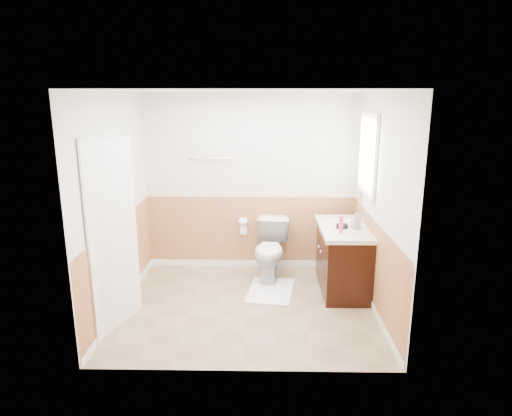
{
  "coord_description": "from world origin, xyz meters",
  "views": [
    {
      "loc": [
        0.2,
        -4.86,
        2.44
      ],
      "look_at": [
        0.1,
        0.25,
        1.15
      ],
      "focal_mm": 31.06,
      "sensor_mm": 36.0,
      "label": 1
    }
  ],
  "objects_px": {
    "bath_mat": "(271,291)",
    "vanity_cabinet": "(343,260)",
    "lotion_bottle": "(341,225)",
    "soap_dispenser": "(356,221)",
    "toilet": "(270,250)"
  },
  "relations": [
    {
      "from": "lotion_bottle",
      "to": "soap_dispenser",
      "type": "distance_m",
      "value": 0.3
    },
    {
      "from": "vanity_cabinet",
      "to": "soap_dispenser",
      "type": "height_order",
      "value": "soap_dispenser"
    },
    {
      "from": "vanity_cabinet",
      "to": "soap_dispenser",
      "type": "bearing_deg",
      "value": -38.73
    },
    {
      "from": "lotion_bottle",
      "to": "bath_mat",
      "type": "bearing_deg",
      "value": 165.98
    },
    {
      "from": "bath_mat",
      "to": "vanity_cabinet",
      "type": "distance_m",
      "value": 1.01
    },
    {
      "from": "toilet",
      "to": "bath_mat",
      "type": "height_order",
      "value": "toilet"
    },
    {
      "from": "lotion_bottle",
      "to": "soap_dispenser",
      "type": "relative_size",
      "value": 1.11
    },
    {
      "from": "vanity_cabinet",
      "to": "lotion_bottle",
      "type": "distance_m",
      "value": 0.64
    },
    {
      "from": "vanity_cabinet",
      "to": "lotion_bottle",
      "type": "height_order",
      "value": "lotion_bottle"
    },
    {
      "from": "vanity_cabinet",
      "to": "soap_dispenser",
      "type": "distance_m",
      "value": 0.57
    },
    {
      "from": "toilet",
      "to": "soap_dispenser",
      "type": "xyz_separation_m",
      "value": [
        1.05,
        -0.46,
        0.55
      ]
    },
    {
      "from": "vanity_cabinet",
      "to": "bath_mat",
      "type": "bearing_deg",
      "value": -174.32
    },
    {
      "from": "bath_mat",
      "to": "soap_dispenser",
      "type": "height_order",
      "value": "soap_dispenser"
    },
    {
      "from": "toilet",
      "to": "vanity_cabinet",
      "type": "height_order",
      "value": "vanity_cabinet"
    },
    {
      "from": "toilet",
      "to": "lotion_bottle",
      "type": "height_order",
      "value": "lotion_bottle"
    }
  ]
}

